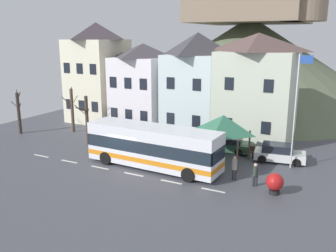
# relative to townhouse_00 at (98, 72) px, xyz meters

# --- Properties ---
(ground_plane) EXTENTS (40.00, 60.00, 0.07)m
(ground_plane) POSITION_rel_townhouse_00_xyz_m (11.60, -12.07, -5.58)
(ground_plane) COLOR #474952
(townhouse_00) EXTENTS (5.40, 6.20, 11.11)m
(townhouse_00) POSITION_rel_townhouse_00_xyz_m (0.00, 0.00, 0.00)
(townhouse_00) COLOR #EBE4C5
(townhouse_00) RESTS_ON ground_plane
(townhouse_01) EXTENTS (5.42, 6.14, 8.87)m
(townhouse_01) POSITION_rel_townhouse_00_xyz_m (6.13, -0.03, -1.12)
(townhouse_01) COLOR white
(townhouse_01) RESTS_ON ground_plane
(townhouse_02) EXTENTS (5.36, 6.62, 9.97)m
(townhouse_02) POSITION_rel_townhouse_00_xyz_m (12.28, 0.21, -0.57)
(townhouse_02) COLOR silver
(townhouse_02) RESTS_ON ground_plane
(townhouse_03) EXTENTS (6.79, 5.51, 9.89)m
(townhouse_03) POSITION_rel_townhouse_00_xyz_m (18.37, -0.34, -0.61)
(townhouse_03) COLOR beige
(townhouse_03) RESTS_ON ground_plane
(hilltop_castle) EXTENTS (38.95, 38.95, 19.79)m
(hilltop_castle) POSITION_rel_townhouse_00_xyz_m (12.71, 18.02, 1.26)
(hilltop_castle) COLOR #5B674D
(hilltop_castle) RESTS_ON ground_plane
(transit_bus) EXTENTS (10.49, 2.99, 3.13)m
(transit_bus) POSITION_rel_townhouse_00_xyz_m (13.64, -11.22, -3.97)
(transit_bus) COLOR white
(transit_bus) RESTS_ON ground_plane
(bus_shelter) EXTENTS (3.60, 3.60, 3.79)m
(bus_shelter) POSITION_rel_townhouse_00_xyz_m (17.87, -7.84, -2.47)
(bus_shelter) COLOR #473D33
(bus_shelter) RESTS_ON ground_plane
(parked_car_00) EXTENTS (4.21, 2.06, 1.26)m
(parked_car_00) POSITION_rel_townhouse_00_xyz_m (5.41, -4.81, -4.92)
(parked_car_00) COLOR slate
(parked_car_00) RESTS_ON ground_plane
(parked_car_01) EXTENTS (4.03, 2.29, 1.40)m
(parked_car_01) POSITION_rel_townhouse_00_xyz_m (21.72, -5.52, -4.87)
(parked_car_01) COLOR white
(parked_car_01) RESTS_ON ground_plane
(parked_car_02) EXTENTS (4.54, 2.46, 1.31)m
(parked_car_02) POSITION_rel_townhouse_00_xyz_m (17.07, -5.02, -4.90)
(parked_car_02) COLOR #2C533B
(parked_car_02) RESTS_ON ground_plane
(pedestrian_00) EXTENTS (0.34, 0.30, 1.57)m
(pedestrian_00) POSITION_rel_townhouse_00_xyz_m (21.27, -11.20, -4.72)
(pedestrian_00) COLOR #2D2D38
(pedestrian_00) RESTS_ON ground_plane
(pedestrian_01) EXTENTS (0.35, 0.35, 1.70)m
(pedestrian_01) POSITION_rel_townhouse_00_xyz_m (19.76, -10.85, -4.53)
(pedestrian_01) COLOR #2D2D38
(pedestrian_01) RESTS_ON ground_plane
(public_bench) EXTENTS (1.71, 0.48, 0.87)m
(public_bench) POSITION_rel_townhouse_00_xyz_m (18.93, -5.41, -5.08)
(public_bench) COLOR #473828
(public_bench) RESTS_ON ground_plane
(flagpole) EXTENTS (0.95, 0.10, 8.37)m
(flagpole) POSITION_rel_townhouse_00_xyz_m (22.86, -6.64, -0.78)
(flagpole) COLOR silver
(flagpole) RESTS_ON ground_plane
(harbour_buoy) EXTENTS (1.10, 1.10, 1.35)m
(harbour_buoy) POSITION_rel_townhouse_00_xyz_m (22.66, -11.84, -4.81)
(harbour_buoy) COLOR black
(harbour_buoy) RESTS_ON ground_plane
(bare_tree_00) EXTENTS (1.58, 0.91, 4.74)m
(bare_tree_00) POSITION_rel_townhouse_00_xyz_m (1.05, -5.78, -3.26)
(bare_tree_00) COLOR brown
(bare_tree_00) RESTS_ON ground_plane
(bare_tree_01) EXTENTS (1.15, 1.41, 4.32)m
(bare_tree_01) POSITION_rel_townhouse_00_xyz_m (-3.26, -8.76, -3.37)
(bare_tree_01) COLOR #382D28
(bare_tree_01) RESTS_ON ground_plane
(bare_tree_02) EXTENTS (0.78, 2.02, 4.44)m
(bare_tree_02) POSITION_rel_townhouse_00_xyz_m (5.32, -8.65, -3.27)
(bare_tree_02) COLOR #47382D
(bare_tree_02) RESTS_ON ground_plane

